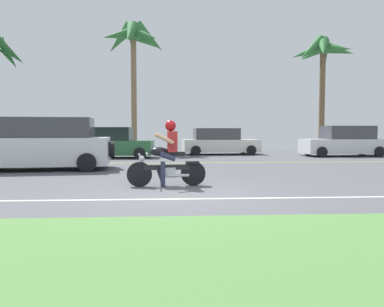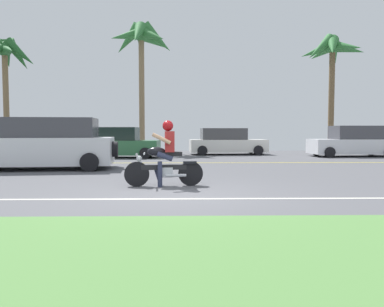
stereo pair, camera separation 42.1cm
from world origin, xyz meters
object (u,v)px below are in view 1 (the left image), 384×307
at_px(parked_car_1, 111,144).
at_px(parked_car_2, 219,142).
at_px(palm_tree_1, 322,55).
at_px(motorcyclist, 167,159).
at_px(parked_car_0, 13,144).
at_px(palm_tree_0, 134,42).
at_px(suv_nearby, 40,144).
at_px(parked_car_3, 344,142).

bearing_deg(parked_car_1, parked_car_2, 22.35).
xyz_separation_m(parked_car_2, palm_tree_1, (6.72, 1.48, 5.48)).
distance_m(motorcyclist, parked_car_2, 12.93).
height_order(parked_car_0, palm_tree_0, palm_tree_0).
distance_m(parked_car_2, palm_tree_1, 8.80).
distance_m(parked_car_0, parked_car_1, 5.85).
bearing_deg(motorcyclist, suv_nearby, 137.06).
bearing_deg(parked_car_3, palm_tree_0, 162.09).
xyz_separation_m(parked_car_1, palm_tree_1, (12.67, 3.93, 5.47)).
distance_m(parked_car_0, parked_car_3, 18.30).
height_order(parked_car_2, palm_tree_1, palm_tree_1).
xyz_separation_m(motorcyclist, parked_car_3, (9.68, 10.70, 0.07)).
height_order(suv_nearby, parked_car_0, suv_nearby).
bearing_deg(suv_nearby, palm_tree_0, 76.80).
height_order(parked_car_1, parked_car_3, parked_car_3).
relative_size(parked_car_1, palm_tree_0, 0.51).
relative_size(parked_car_3, palm_tree_1, 0.61).
bearing_deg(motorcyclist, parked_car_0, 126.17).
height_order(parked_car_0, parked_car_2, parked_car_2).
relative_size(parked_car_2, palm_tree_1, 0.62).
bearing_deg(parked_car_2, palm_tree_0, 159.26).
height_order(motorcyclist, parked_car_3, parked_car_3).
relative_size(parked_car_0, palm_tree_1, 0.53).
relative_size(parked_car_1, palm_tree_1, 0.57).
bearing_deg(parked_car_1, parked_car_0, 164.00).
xyz_separation_m(parked_car_0, palm_tree_0, (6.45, 2.77, 6.27)).
bearing_deg(parked_car_2, parked_car_3, -15.68).
distance_m(parked_car_2, palm_tree_0, 8.30).
xyz_separation_m(parked_car_2, parked_car_3, (6.70, -1.88, 0.05)).
distance_m(suv_nearby, parked_car_2, 11.24).
distance_m(suv_nearby, parked_car_3, 15.63).
height_order(suv_nearby, parked_car_3, suv_nearby).
distance_m(parked_car_3, palm_tree_0, 13.87).
distance_m(motorcyclist, parked_car_3, 14.43).
distance_m(parked_car_0, palm_tree_0, 9.41).
distance_m(suv_nearby, parked_car_1, 6.11).
relative_size(suv_nearby, palm_tree_1, 0.70).
bearing_deg(suv_nearby, parked_car_3, 24.43).
height_order(parked_car_3, palm_tree_1, palm_tree_1).
bearing_deg(palm_tree_1, palm_tree_0, 177.78).
bearing_deg(parked_car_0, palm_tree_1, 7.21).
xyz_separation_m(motorcyclist, palm_tree_1, (9.70, 14.06, 5.51)).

